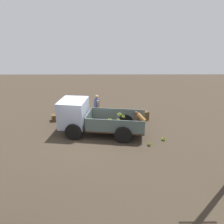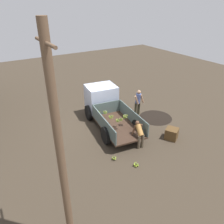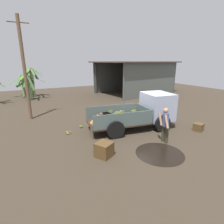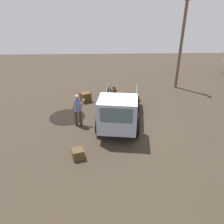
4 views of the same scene
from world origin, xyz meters
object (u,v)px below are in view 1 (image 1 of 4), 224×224
(banana_bunch_on_ground_1, at_px, (164,139))
(person_worker_loading, at_px, (141,120))
(wooden_crate_0, at_px, (143,116))
(cargo_truck, at_px, (83,116))
(banana_bunch_on_ground_0, at_px, (149,144))
(wooden_crate_1, at_px, (55,118))
(person_foreground_visitor, at_px, (97,106))

(banana_bunch_on_ground_1, bearing_deg, person_worker_loading, -42.53)
(wooden_crate_0, bearing_deg, cargo_truck, 27.18)
(cargo_truck, xyz_separation_m, banana_bunch_on_ground_0, (-3.56, 1.57, -0.92))
(banana_bunch_on_ground_1, height_order, wooden_crate_1, wooden_crate_1)
(banana_bunch_on_ground_1, xyz_separation_m, wooden_crate_1, (6.50, -2.76, 0.11))
(cargo_truck, bearing_deg, person_worker_loading, -171.40)
(banana_bunch_on_ground_1, bearing_deg, wooden_crate_1, -23.05)
(person_worker_loading, xyz_separation_m, wooden_crate_1, (5.36, -1.72, -0.54))
(wooden_crate_0, bearing_deg, banana_bunch_on_ground_0, 87.89)
(person_foreground_visitor, height_order, wooden_crate_0, person_foreground_visitor)
(wooden_crate_0, bearing_deg, banana_bunch_on_ground_1, 104.51)
(person_foreground_visitor, distance_m, person_worker_loading, 3.31)
(banana_bunch_on_ground_0, bearing_deg, person_foreground_visitor, -50.86)
(banana_bunch_on_ground_0, bearing_deg, cargo_truck, -23.87)
(person_foreground_visitor, xyz_separation_m, person_worker_loading, (-2.66, 1.96, -0.19))
(banana_bunch_on_ground_0, distance_m, wooden_crate_0, 3.47)
(banana_bunch_on_ground_1, xyz_separation_m, wooden_crate_0, (0.75, -2.89, 0.19))
(banana_bunch_on_ground_1, relative_size, wooden_crate_0, 0.39)
(banana_bunch_on_ground_0, bearing_deg, wooden_crate_1, -30.74)
(wooden_crate_0, bearing_deg, person_worker_loading, 78.18)
(cargo_truck, bearing_deg, banana_bunch_on_ground_1, 175.17)
(person_worker_loading, xyz_separation_m, banana_bunch_on_ground_0, (-0.26, 1.62, -0.65))
(person_worker_loading, distance_m, banana_bunch_on_ground_0, 1.76)
(person_worker_loading, height_order, banana_bunch_on_ground_0, person_worker_loading)
(person_foreground_visitor, relative_size, banana_bunch_on_ground_1, 7.22)
(banana_bunch_on_ground_0, relative_size, banana_bunch_on_ground_1, 0.93)
(cargo_truck, height_order, banana_bunch_on_ground_0, cargo_truck)
(person_worker_loading, distance_m, banana_bunch_on_ground_1, 1.67)
(cargo_truck, distance_m, person_worker_loading, 3.31)
(person_foreground_visitor, relative_size, wooden_crate_1, 3.66)
(cargo_truck, xyz_separation_m, person_foreground_visitor, (-0.64, -2.01, -0.09))
(cargo_truck, bearing_deg, person_foreground_visitor, -99.89)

